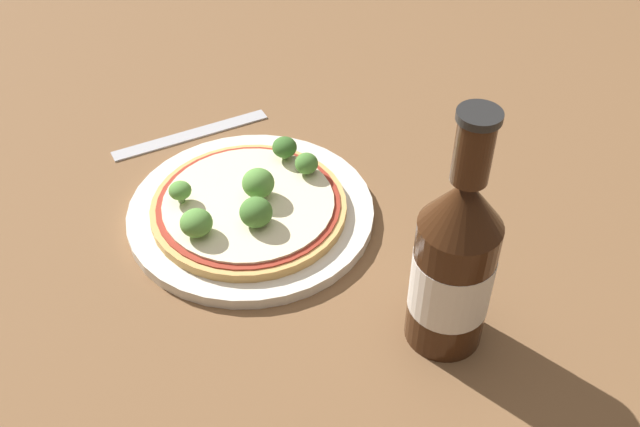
# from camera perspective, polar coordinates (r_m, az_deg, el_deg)

# --- Properties ---
(ground_plane) EXTENTS (3.00, 3.00, 0.00)m
(ground_plane) POSITION_cam_1_polar(r_m,az_deg,el_deg) (0.75, -4.17, -0.66)
(ground_plane) COLOR brown
(plate) EXTENTS (0.25, 0.25, 0.01)m
(plate) POSITION_cam_1_polar(r_m,az_deg,el_deg) (0.76, -5.27, 0.10)
(plate) COLOR silver
(plate) RESTS_ON ground_plane
(pizza) EXTENTS (0.19, 0.19, 0.01)m
(pizza) POSITION_cam_1_polar(r_m,az_deg,el_deg) (0.74, -5.45, 0.57)
(pizza) COLOR tan
(pizza) RESTS_ON plate
(broccoli_floret_0) EXTENTS (0.02, 0.02, 0.02)m
(broccoli_floret_0) POSITION_cam_1_polar(r_m,az_deg,el_deg) (0.74, -10.61, 1.71)
(broccoli_floret_0) COLOR #7A9E5B
(broccoli_floret_0) RESTS_ON pizza
(broccoli_floret_1) EXTENTS (0.03, 0.03, 0.03)m
(broccoli_floret_1) POSITION_cam_1_polar(r_m,az_deg,el_deg) (0.71, -4.90, 0.09)
(broccoli_floret_1) COLOR #7A9E5B
(broccoli_floret_1) RESTS_ON pizza
(broccoli_floret_2) EXTENTS (0.03, 0.03, 0.03)m
(broccoli_floret_2) POSITION_cam_1_polar(r_m,az_deg,el_deg) (0.70, -9.41, -0.72)
(broccoli_floret_2) COLOR #7A9E5B
(broccoli_floret_2) RESTS_ON pizza
(broccoli_floret_3) EXTENTS (0.03, 0.03, 0.03)m
(broccoli_floret_3) POSITION_cam_1_polar(r_m,az_deg,el_deg) (0.73, -4.83, 2.28)
(broccoli_floret_3) COLOR #7A9E5B
(broccoli_floret_3) RESTS_ON pizza
(broccoli_floret_4) EXTENTS (0.03, 0.03, 0.02)m
(broccoli_floret_4) POSITION_cam_1_polar(r_m,az_deg,el_deg) (0.78, -2.72, 5.05)
(broccoli_floret_4) COLOR #7A9E5B
(broccoli_floret_4) RESTS_ON pizza
(broccoli_floret_5) EXTENTS (0.02, 0.02, 0.02)m
(broccoli_floret_5) POSITION_cam_1_polar(r_m,az_deg,el_deg) (0.76, -1.04, 3.83)
(broccoli_floret_5) COLOR #7A9E5B
(broccoli_floret_5) RESTS_ON pizza
(beer_bottle) EXTENTS (0.07, 0.07, 0.23)m
(beer_bottle) POSITION_cam_1_polar(r_m,az_deg,el_deg) (0.60, 10.18, -3.73)
(beer_bottle) COLOR #381E0F
(beer_bottle) RESTS_ON ground_plane
(fork) EXTENTS (0.03, 0.18, 0.00)m
(fork) POSITION_cam_1_polar(r_m,az_deg,el_deg) (0.88, -9.79, 5.98)
(fork) COLOR #B2B2B7
(fork) RESTS_ON ground_plane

